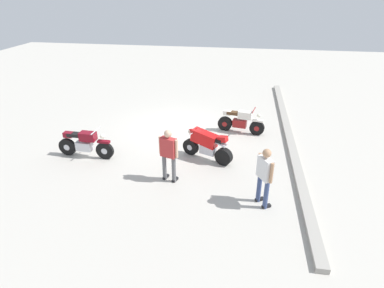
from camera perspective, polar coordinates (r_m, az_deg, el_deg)
name	(u,v)px	position (r m, az deg, el deg)	size (l,w,h in m)	color
ground_plane	(178,130)	(13.80, -2.52, 2.54)	(40.00, 40.00, 0.00)	#B7B2A8
curb_edge	(289,135)	(13.66, 16.74, 1.46)	(14.00, 0.30, 0.15)	#9C978F
motorcycle_maroon_cruiser	(85,144)	(12.03, -18.41, 0.08)	(0.70, 2.09, 1.09)	black
motorcycle_cream_vintage	(241,121)	(13.51, 8.62, 3.96)	(0.80, 1.94, 1.07)	black
motorcycle_red_sportbike	(207,144)	(11.23, 2.60, 0.00)	(1.02, 1.86, 1.14)	black
person_in_red_shirt	(169,152)	(9.83, -4.17, -1.46)	(0.43, 0.66, 1.74)	#59595B
person_in_white_shirt	(265,174)	(8.92, 12.72, -5.15)	(0.62, 0.50, 1.76)	#384772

